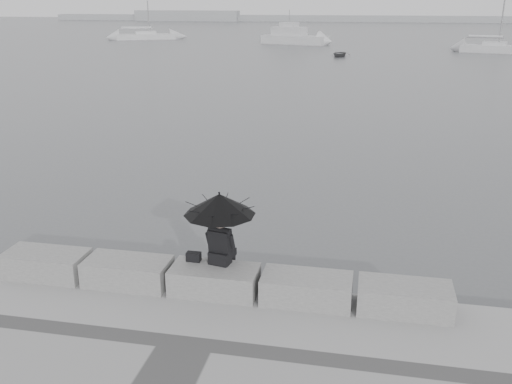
% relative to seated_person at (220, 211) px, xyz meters
% --- Properties ---
extents(ground, '(360.00, 360.00, 0.00)m').
position_rel_seated_person_xyz_m(ground, '(-0.06, 0.21, -2.03)').
color(ground, '#4B4E51').
rests_on(ground, ground).
extents(stone_block_far_left, '(1.60, 0.80, 0.50)m').
position_rel_seated_person_xyz_m(stone_block_far_left, '(-3.46, -0.24, -1.28)').
color(stone_block_far_left, slate).
rests_on(stone_block_far_left, promenade).
extents(stone_block_left, '(1.60, 0.80, 0.50)m').
position_rel_seated_person_xyz_m(stone_block_left, '(-1.76, -0.24, -1.28)').
color(stone_block_left, slate).
rests_on(stone_block_left, promenade).
extents(stone_block_centre, '(1.60, 0.80, 0.50)m').
position_rel_seated_person_xyz_m(stone_block_centre, '(-0.06, -0.24, -1.28)').
color(stone_block_centre, slate).
rests_on(stone_block_centre, promenade).
extents(stone_block_right, '(1.60, 0.80, 0.50)m').
position_rel_seated_person_xyz_m(stone_block_right, '(1.64, -0.24, -1.28)').
color(stone_block_right, slate).
rests_on(stone_block_right, promenade).
extents(stone_block_far_right, '(1.60, 0.80, 0.50)m').
position_rel_seated_person_xyz_m(stone_block_far_right, '(3.34, -0.24, -1.28)').
color(stone_block_far_right, slate).
rests_on(stone_block_far_right, promenade).
extents(seated_person, '(1.32, 1.32, 1.39)m').
position_rel_seated_person_xyz_m(seated_person, '(0.00, 0.00, 0.00)').
color(seated_person, black).
rests_on(seated_person, stone_block_centre).
extents(bag, '(0.27, 0.15, 0.17)m').
position_rel_seated_person_xyz_m(bag, '(-0.51, -0.03, -0.94)').
color(bag, black).
rests_on(bag, stone_block_centre).
extents(distant_landmass, '(180.00, 8.00, 2.80)m').
position_rel_seated_person_xyz_m(distant_landmass, '(-8.20, 154.72, -1.13)').
color(distant_landmass, '#95989A').
rests_on(distant_landmass, ground).
extents(sailboat_left, '(8.86, 6.02, 12.90)m').
position_rel_seated_person_xyz_m(sailboat_left, '(-31.22, 74.24, -1.52)').
color(sailboat_left, silver).
rests_on(sailboat_left, ground).
extents(sailboat_right, '(7.53, 4.13, 12.90)m').
position_rel_seated_person_xyz_m(sailboat_right, '(15.82, 60.65, -1.50)').
color(sailboat_right, silver).
rests_on(sailboat_right, ground).
extents(motor_cruiser, '(9.36, 5.44, 4.50)m').
position_rel_seated_person_xyz_m(motor_cruiser, '(-7.96, 69.33, -1.14)').
color(motor_cruiser, silver).
rests_on(motor_cruiser, ground).
extents(dinghy, '(3.11, 1.66, 0.50)m').
position_rel_seated_person_xyz_m(dinghy, '(-0.96, 52.52, -1.78)').
color(dinghy, slate).
rests_on(dinghy, ground).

